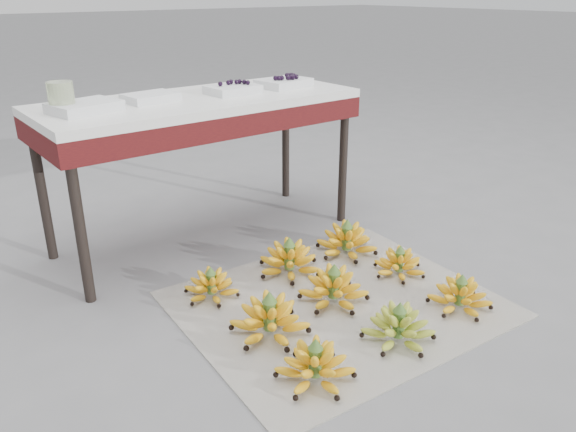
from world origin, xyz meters
TOP-DOWN VIEW (x-y plane):
  - ground at (0.00, 0.00)m, footprint 60.00×60.00m
  - newspaper_mat at (0.08, -0.07)m, footprint 1.33×1.14m
  - bunch_front_left at (-0.31, -0.39)m, footprint 0.35×0.35m
  - bunch_front_center at (0.08, -0.41)m, footprint 0.32×0.32m
  - bunch_front_right at (0.46, -0.40)m, footprint 0.30×0.30m
  - bunch_mid_left at (-0.27, -0.07)m, footprint 0.34×0.34m
  - bunch_mid_center at (0.08, -0.05)m, footprint 0.30×0.30m
  - bunch_mid_right at (0.48, -0.05)m, footprint 0.31×0.31m
  - bunch_back_left at (-0.30, 0.30)m, footprint 0.26×0.26m
  - bunch_back_center at (0.09, 0.27)m, footprint 0.35×0.35m
  - bunch_back_right at (0.44, 0.26)m, footprint 0.33×0.33m
  - vendor_table at (-0.00, 0.86)m, footprint 1.55×0.62m
  - tray_far_left at (-0.56, 0.85)m, footprint 0.31×0.25m
  - tray_left at (-0.24, 0.90)m, footprint 0.25×0.19m
  - tray_right at (0.18, 0.84)m, footprint 0.26×0.19m
  - tray_far_right at (0.50, 0.84)m, footprint 0.29×0.23m
  - glass_jar at (-0.64, 0.87)m, footprint 0.13×0.13m

SIDE VIEW (x-z plane):
  - ground at x=0.00m, z-range 0.00..0.00m
  - newspaper_mat at x=0.08m, z-range 0.00..0.01m
  - bunch_back_left at x=-0.30m, z-range -0.02..0.13m
  - bunch_mid_right at x=0.48m, z-range -0.02..0.13m
  - bunch_front_right at x=0.46m, z-range -0.02..0.14m
  - bunch_front_left at x=-0.31m, z-range -0.02..0.14m
  - bunch_front_center at x=0.08m, z-range -0.02..0.15m
  - bunch_mid_center at x=0.08m, z-range -0.02..0.16m
  - bunch_back_center at x=0.09m, z-range -0.02..0.16m
  - bunch_back_right at x=0.44m, z-range -0.02..0.16m
  - bunch_mid_left at x=-0.27m, z-range -0.02..0.16m
  - vendor_table at x=0.00m, z-range 0.29..1.03m
  - tray_left at x=-0.24m, z-range 0.75..0.78m
  - tray_right at x=0.18m, z-range 0.73..0.80m
  - tray_far_left at x=-0.56m, z-range 0.75..0.79m
  - tray_far_right at x=0.50m, z-range 0.73..0.80m
  - glass_jar at x=-0.64m, z-range 0.75..0.88m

